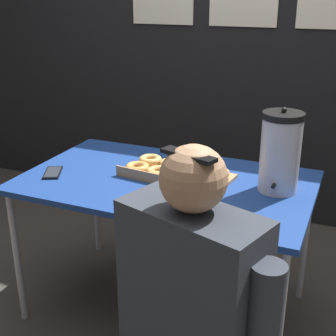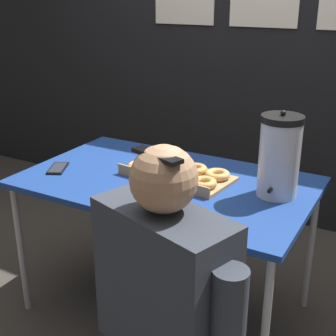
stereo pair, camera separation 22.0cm
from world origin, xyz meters
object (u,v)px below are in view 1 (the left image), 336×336
coffee_urn (280,152)px  cell_phone (53,173)px  person_seated (190,325)px  donut_box (176,172)px

coffee_urn → cell_phone: bearing=-167.7°
cell_phone → coffee_urn: bearing=-14.2°
coffee_urn → person_seated: person_seated is taller
coffee_urn → cell_phone: (-1.05, -0.23, -0.17)m
cell_phone → person_seated: person_seated is taller
donut_box → coffee_urn: size_ratio=1.44×
cell_phone → person_seated: size_ratio=0.15×
donut_box → coffee_urn: bearing=10.2°
person_seated → coffee_urn: bearing=-80.5°
donut_box → person_seated: 0.87m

